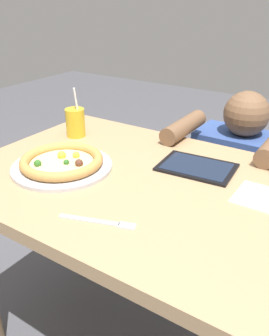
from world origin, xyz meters
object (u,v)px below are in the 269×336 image
object	(u,v)px
fork	(101,222)
drink_cup_colored	(75,122)
tablet	(197,167)
pizza_near	(62,163)
diner_seated	(234,197)

from	to	relation	value
fork	drink_cup_colored	bearing A→B (deg)	137.23
drink_cup_colored	fork	world-z (taller)	drink_cup_colored
tablet	drink_cup_colored	bearing A→B (deg)	179.29
fork	tablet	size ratio (longest dim) A/B	0.78
pizza_near	fork	xyz separation A→B (m)	(0.30, -0.17, -0.02)
diner_seated	pizza_near	bearing A→B (deg)	-117.76
fork	tablet	world-z (taller)	tablet
diner_seated	drink_cup_colored	bearing A→B (deg)	-139.00
tablet	diner_seated	size ratio (longest dim) A/B	0.28
drink_cup_colored	diner_seated	world-z (taller)	drink_cup_colored
diner_seated	tablet	bearing A→B (deg)	-90.60
drink_cup_colored	pizza_near	bearing A→B (deg)	-57.29
pizza_near	tablet	bearing A→B (deg)	33.12
drink_cup_colored	tablet	bearing A→B (deg)	-0.71
fork	diner_seated	xyz separation A→B (m)	(0.08, 0.89, -0.35)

